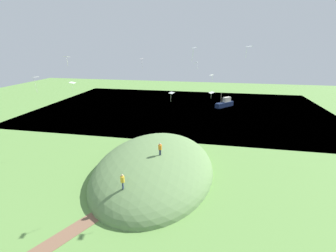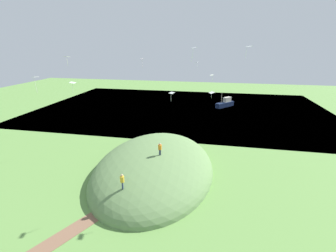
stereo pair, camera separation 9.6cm
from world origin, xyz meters
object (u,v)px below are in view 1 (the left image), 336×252
(person_on_hilltop, at_px, (122,180))
(kite_3, at_px, (211,93))
(kite_8, at_px, (35,79))
(kite_4, at_px, (249,47))
(boat_on_lake, at_px, (225,103))
(person_watching_kites, at_px, (160,148))
(kite_2, at_px, (66,57))
(kite_6, at_px, (72,83))
(kite_1, at_px, (172,93))
(kite_7, at_px, (194,49))
(kite_9, at_px, (212,75))
(kite_0, at_px, (142,60))
(kite_5, at_px, (196,63))

(person_on_hilltop, height_order, kite_3, kite_3)
(kite_8, bearing_deg, kite_4, 94.26)
(boat_on_lake, bearing_deg, person_watching_kites, -151.76)
(kite_2, relative_size, kite_6, 0.61)
(kite_1, distance_m, kite_7, 18.72)
(person_on_hilltop, relative_size, kite_1, 1.06)
(kite_2, height_order, kite_7, kite_7)
(boat_on_lake, relative_size, person_watching_kites, 3.43)
(kite_9, bearing_deg, kite_0, -108.10)
(kite_1, bearing_deg, kite_2, -38.84)
(kite_2, bearing_deg, person_watching_kites, 85.54)
(kite_0, relative_size, kite_7, 1.44)
(person_on_hilltop, bearing_deg, kite_3, 148.73)
(person_watching_kites, height_order, kite_1, kite_1)
(kite_4, height_order, kite_9, kite_4)
(kite_9, bearing_deg, person_watching_kites, -18.00)
(person_watching_kites, relative_size, kite_4, 1.36)
(boat_on_lake, height_order, kite_9, kite_9)
(kite_3, bearing_deg, person_on_hilltop, -19.37)
(kite_4, distance_m, kite_9, 19.46)
(kite_3, bearing_deg, kite_5, -55.77)
(kite_3, distance_m, kite_9, 3.24)
(kite_4, bearing_deg, kite_1, -144.05)
(kite_1, height_order, kite_4, kite_4)
(person_on_hilltop, distance_m, kite_7, 15.95)
(boat_on_lake, height_order, kite_1, kite_1)
(kite_0, distance_m, kite_5, 14.26)
(kite_1, relative_size, kite_3, 1.20)
(person_watching_kites, relative_size, kite_8, 0.82)
(kite_3, bearing_deg, boat_on_lake, 170.81)
(boat_on_lake, xyz_separation_m, kite_9, (23.68, -4.05, 10.81))
(kite_4, relative_size, kite_5, 1.09)
(kite_4, bearing_deg, kite_7, -80.16)
(kite_0, bearing_deg, kite_7, 28.63)
(kite_5, height_order, kite_9, kite_5)
(kite_5, bearing_deg, kite_1, -78.36)
(person_watching_kites, distance_m, kite_4, 15.88)
(kite_9, bearing_deg, kite_6, -62.15)
(kite_2, bearing_deg, kite_6, -149.85)
(kite_0, bearing_deg, kite_4, 39.12)
(kite_5, bearing_deg, kite_7, 3.42)
(boat_on_lake, relative_size, kite_8, 2.82)
(kite_2, distance_m, kite_9, 25.50)
(person_watching_kites, bearing_deg, kite_5, 57.23)
(kite_2, xyz_separation_m, kite_8, (2.94, -2.69, -2.41))
(person_on_hilltop, height_order, kite_2, kite_2)
(kite_0, bearing_deg, person_on_hilltop, 12.30)
(kite_0, xyz_separation_m, kite_8, (25.13, -5.98, -0.89))
(kite_0, xyz_separation_m, kite_4, (23.28, 18.93, 2.80))
(boat_on_lake, distance_m, kite_1, 30.18)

